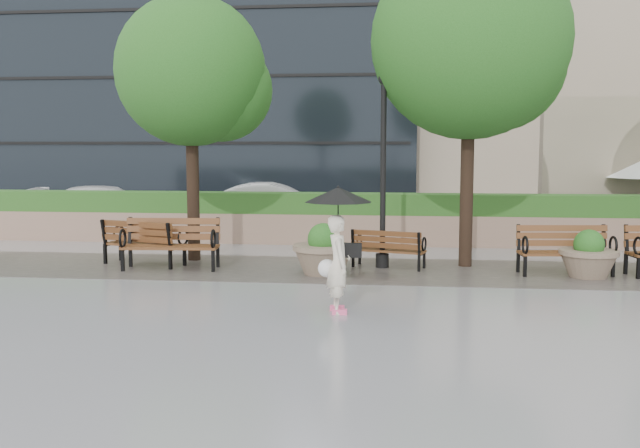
# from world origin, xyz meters

# --- Properties ---
(ground) EXTENTS (100.00, 100.00, 0.00)m
(ground) POSITION_xyz_m (0.00, 0.00, 0.00)
(ground) COLOR gray
(ground) RESTS_ON ground
(cobble_strip) EXTENTS (28.00, 3.20, 0.01)m
(cobble_strip) POSITION_xyz_m (0.00, 3.00, 0.01)
(cobble_strip) COLOR #383330
(cobble_strip) RESTS_ON ground
(hedge_wall) EXTENTS (24.00, 0.80, 1.35)m
(hedge_wall) POSITION_xyz_m (0.00, 7.00, 0.66)
(hedge_wall) COLOR #90705D
(hedge_wall) RESTS_ON ground
(asphalt_street) EXTENTS (40.00, 7.00, 0.00)m
(asphalt_street) POSITION_xyz_m (0.00, 11.00, 0.00)
(asphalt_street) COLOR black
(asphalt_street) RESTS_ON ground
(bench_0) EXTENTS (1.95, 1.25, 0.98)m
(bench_0) POSITION_xyz_m (-5.14, 3.10, 0.29)
(bench_0) COLOR brown
(bench_0) RESTS_ON ground
(bench_1) EXTENTS (2.05, 0.95, 1.07)m
(bench_1) POSITION_xyz_m (-4.38, 2.63, 0.32)
(bench_1) COLOR brown
(bench_1) RESTS_ON ground
(bench_2) EXTENTS (1.63, 1.01, 0.82)m
(bench_2) POSITION_xyz_m (0.17, 3.34, 0.24)
(bench_2) COLOR brown
(bench_2) RESTS_ON ground
(bench_3) EXTENTS (1.90, 0.92, 0.98)m
(bench_3) POSITION_xyz_m (3.72, 2.94, 0.29)
(bench_3) COLOR brown
(bench_3) RESTS_ON ground
(planter_left) EXTENTS (1.25, 1.25, 1.05)m
(planter_left) POSITION_xyz_m (-1.13, 2.43, 0.41)
(planter_left) COLOR #7F6B56
(planter_left) RESTS_ON ground
(planter_right) EXTENTS (1.14, 1.14, 0.96)m
(planter_right) POSITION_xyz_m (4.11, 2.69, 0.38)
(planter_right) COLOR #7F6B56
(planter_right) RESTS_ON ground
(lamppost) EXTENTS (0.28, 0.28, 4.10)m
(lamppost) POSITION_xyz_m (0.04, 3.38, 1.81)
(lamppost) COLOR black
(lamppost) RESTS_ON ground
(tree_0) EXTENTS (3.43, 3.33, 5.91)m
(tree_0) POSITION_xyz_m (-4.10, 3.96, 4.13)
(tree_0) COLOR black
(tree_0) RESTS_ON ground
(tree_1) EXTENTS (4.15, 4.15, 6.87)m
(tree_1) POSITION_xyz_m (1.96, 3.82, 4.67)
(tree_1) COLOR black
(tree_1) RESTS_ON ground
(car_left) EXTENTS (4.93, 2.94, 1.34)m
(car_left) POSITION_xyz_m (-8.72, 9.71, 0.67)
(car_left) COLOR silver
(car_left) RESTS_ON ground
(car_right) EXTENTS (4.52, 1.97, 1.45)m
(car_right) POSITION_xyz_m (-3.48, 9.93, 0.72)
(car_right) COLOR silver
(car_right) RESTS_ON ground
(pedestrian) EXTENTS (1.06, 1.06, 1.96)m
(pedestrian) POSITION_xyz_m (-0.54, -0.80, 1.19)
(pedestrian) COLOR #F1E6CB
(pedestrian) RESTS_ON ground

